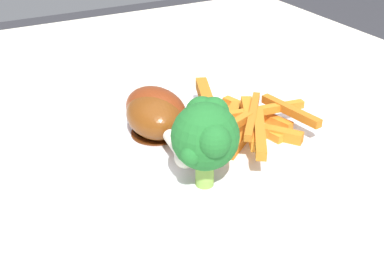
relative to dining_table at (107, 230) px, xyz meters
The scene contains 7 objects.
dining_table is the anchor object (origin of this frame).
dinner_plate 0.14m from the dining_table, 141.66° to the left, with size 0.29×0.29×0.01m, color white.
broccoli_floret_front 0.21m from the dining_table, 115.29° to the left, with size 0.06×0.07×0.07m.
carrot_fries_pile 0.19m from the dining_table, 155.61° to the left, with size 0.13×0.16×0.03m.
chicken_drumstick_near 0.15m from the dining_table, 164.95° to the left, with size 0.06×0.12×0.04m.
chicken_drumstick_far 0.15m from the dining_table, 156.16° to the left, with size 0.06×0.13×0.04m.
napkin 0.27m from the dining_table, 123.97° to the right, with size 0.17×0.14×0.00m, color beige.
Camera 1 is at (0.12, 0.42, 0.97)m, focal length 47.19 mm.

